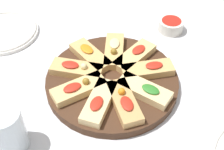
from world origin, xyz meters
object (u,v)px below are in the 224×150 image
object	(u,v)px
dipping_bowl	(171,25)
serving_board	(112,81)
water_glass	(8,130)
plate_left	(3,32)

from	to	relation	value
dipping_bowl	serving_board	bearing A→B (deg)	-94.49
water_glass	dipping_bowl	xyz separation A→B (m)	(0.10, 0.54, -0.03)
serving_board	dipping_bowl	world-z (taller)	dipping_bowl
serving_board	water_glass	xyz separation A→B (m)	(-0.08, -0.26, 0.04)
serving_board	plate_left	world-z (taller)	serving_board
plate_left	dipping_bowl	xyz separation A→B (m)	(0.40, 0.29, 0.01)
plate_left	water_glass	world-z (taller)	water_glass
serving_board	water_glass	bearing A→B (deg)	-106.57
plate_left	water_glass	bearing A→B (deg)	-39.75
serving_board	plate_left	size ratio (longest dim) A/B	1.59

